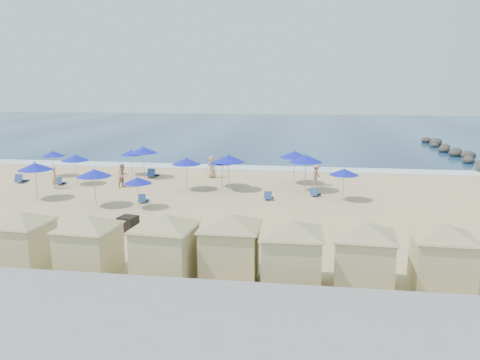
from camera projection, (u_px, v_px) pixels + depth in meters
The scene contains 36 objects.
ground at pixel (169, 212), 28.18m from camera, with size 160.00×160.00×0.00m, color tan.
ocean at pixel (260, 128), 81.51m from camera, with size 160.00×80.00×0.06m, color navy.
surf_line at pixel (218, 167), 43.20m from camera, with size 160.00×2.50×0.08m, color white.
seawall at pixel (47, 304), 14.96m from camera, with size 160.00×6.10×1.22m.
rock_jetty at pixel (460, 154), 48.93m from camera, with size 2.56×26.66×0.96m.
trash_bin at pixel (128, 225), 24.13m from camera, with size 0.87×0.87×0.87m, color black.
cabana_0 at pixel (21, 233), 19.08m from camera, with size 4.37×4.37×2.75m.
cabana_1 at pixel (89, 238), 18.46m from camera, with size 4.42×4.42×2.78m.
cabana_2 at pixel (165, 238), 18.13m from camera, with size 4.65×4.65×2.93m.
cabana_3 at pixel (230, 238), 18.19m from camera, with size 4.67×4.67×2.93m.
cabana_4 at pixel (291, 245), 17.36m from camera, with size 4.67×4.67×2.93m.
cabana_5 at pixel (364, 247), 17.25m from camera, with size 4.56×4.56×2.86m.
cabana_6 at pixel (443, 249), 17.16m from camera, with size 4.48×4.48×2.81m.
umbrella_0 at pixel (53, 154), 38.73m from camera, with size 1.93×1.93×2.20m.
umbrella_1 at pixel (35, 166), 30.91m from camera, with size 2.25×2.25×2.56m.
umbrella_2 at pixel (75, 158), 35.54m from camera, with size 2.09×2.09×2.38m.
umbrella_3 at pixel (94, 173), 29.08m from camera, with size 2.17×2.17×2.47m.
umbrella_4 at pixel (143, 150), 38.04m from camera, with size 2.34×2.34×2.66m.
umbrella_5 at pixel (186, 161), 33.62m from camera, with size 2.15×2.15×2.44m.
umbrella_6 at pixel (138, 180), 28.65m from camera, with size 1.79×1.79×2.03m.
umbrella_7 at pixel (222, 161), 34.73m from camera, with size 2.00×2.00×2.28m.
umbrella_8 at pixel (229, 159), 33.46m from camera, with size 2.36×2.36×2.68m.
umbrella_9 at pixel (295, 154), 35.77m from camera, with size 2.31×2.31×2.63m.
umbrella_10 at pixel (306, 159), 33.16m from camera, with size 2.40×2.40×2.73m.
umbrella_11 at pixel (344, 172), 30.55m from camera, with size 1.95×1.95×2.22m.
umbrella_12 at pixel (132, 153), 39.45m from camera, with size 1.93×1.93×2.19m.
beach_chair_0 at pixel (21, 179), 36.60m from camera, with size 0.71×1.37×0.72m.
beach_chair_1 at pixel (60, 182), 35.78m from camera, with size 0.63×1.18×0.62m.
beach_chair_2 at pixel (153, 174), 38.77m from camera, with size 0.72×1.44×0.77m.
beach_chair_3 at pixel (143, 199), 30.40m from camera, with size 0.59×1.16×0.62m.
beach_chair_4 at pixel (268, 196), 31.16m from camera, with size 0.54×1.14×0.62m.
beach_chair_5 at pixel (315, 193), 32.17m from camera, with size 0.82×1.23×0.62m.
beachgoer_0 at pixel (55, 178), 34.38m from camera, with size 0.60×0.39×1.64m, color tan.
beachgoer_1 at pixel (123, 176), 34.80m from camera, with size 0.86×0.67×1.76m, color tan.
beachgoer_2 at pixel (317, 175), 35.31m from camera, with size 1.08×0.62×1.68m, color tan.
beachgoer_3 at pixel (212, 167), 38.33m from camera, with size 0.89×0.58×1.82m, color tan.
Camera 1 is at (8.08, -26.34, 7.53)m, focal length 35.00 mm.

